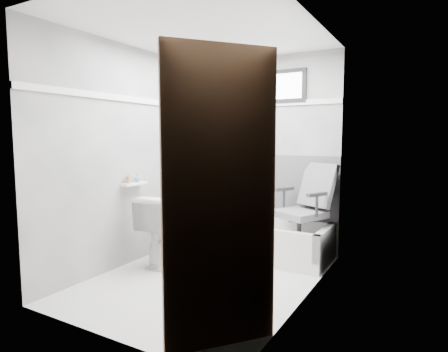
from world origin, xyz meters
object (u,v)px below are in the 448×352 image
Objects in this scene: soap_bottle_a at (128,178)px; soap_bottle_b at (137,178)px; bathtub at (265,239)px; door at (232,211)px; office_chair at (299,207)px; toilet at (169,229)px.

soap_bottle_a is 1.28× the size of soap_bottle_b.
door is at bearing -71.13° from bathtub.
bathtub is 1.72m from soap_bottle_a.
bathtub is at bearing 108.87° from door.
door is at bearing -54.91° from office_chair.
office_chair reaches higher than toilet.
bathtub is 12.72× the size of soap_bottle_a.
door is (1.60, -1.48, 0.62)m from toilet.
soap_bottle_b is (-0.32, -0.15, 0.58)m from toilet.
toilet is 8.44× the size of soap_bottle_b.
toilet is at bearing -139.15° from bathtub.
soap_bottle_a is at bearing -138.80° from bathtub.
door reaches higher than soap_bottle_a.
bathtub is at bearing -146.71° from office_chair.
toilet is at bearing -121.75° from office_chair.
bathtub is 0.58m from office_chair.
office_chair is 10.86× the size of soap_bottle_b.
door is 21.69× the size of soap_bottle_b.
door is (0.35, -2.26, 0.38)m from office_chair.
office_chair is at bearing 34.33° from soap_bottle_a.
soap_bottle_b is at bearing 145.28° from door.
soap_bottle_b reaches higher than toilet.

